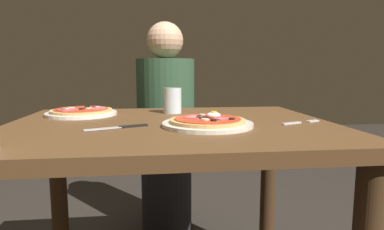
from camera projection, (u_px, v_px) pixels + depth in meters
name	position (u px, v px, depth m)	size (l,w,h in m)	color
dining_table	(171.00, 159.00, 1.10)	(1.07, 0.83, 0.75)	brown
pizza_foreground	(208.00, 122.00, 1.02)	(0.28, 0.28, 0.05)	silver
pizza_across_left	(82.00, 112.00, 1.26)	(0.27, 0.27, 0.03)	white
water_glass_near	(172.00, 102.00, 1.32)	(0.07, 0.07, 0.10)	silver
fork	(298.00, 123.00, 1.07)	(0.15, 0.07, 0.00)	silver
knife	(121.00, 127.00, 0.99)	(0.19, 0.09, 0.01)	silver
diner_person	(166.00, 134.00, 1.85)	(0.32, 0.32, 1.18)	black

